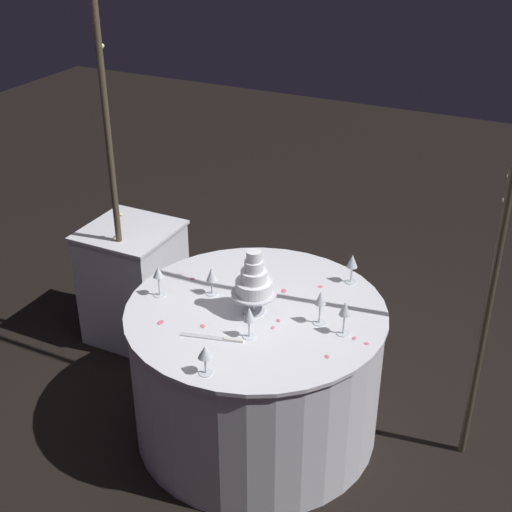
{
  "coord_description": "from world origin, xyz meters",
  "views": [
    {
      "loc": [
        1.28,
        -2.61,
        2.63
      ],
      "look_at": [
        0.0,
        0.0,
        1.04
      ],
      "focal_mm": 49.57,
      "sensor_mm": 36.0,
      "label": 1
    }
  ],
  "objects_px": {
    "main_table": "(256,370)",
    "cake_knife": "(216,338)",
    "decorative_arch": "(284,128)",
    "wine_glass_2": "(352,262)",
    "side_table": "(134,283)",
    "wine_glass_0": "(158,275)",
    "wine_glass_3": "(249,316)",
    "wine_glass_5": "(205,354)",
    "wine_glass_6": "(345,310)",
    "wine_glass_1": "(212,276)",
    "wine_glass_4": "(320,300)",
    "tiered_cake": "(254,282)"
  },
  "relations": [
    {
      "from": "main_table",
      "to": "side_table",
      "type": "xyz_separation_m",
      "value": [
        -1.07,
        0.45,
        0.0
      ]
    },
    {
      "from": "wine_glass_1",
      "to": "wine_glass_5",
      "type": "distance_m",
      "value": 0.64
    },
    {
      "from": "wine_glass_1",
      "to": "wine_glass_3",
      "type": "height_order",
      "value": "wine_glass_3"
    },
    {
      "from": "main_table",
      "to": "cake_knife",
      "type": "xyz_separation_m",
      "value": [
        -0.05,
        -0.3,
        0.38
      ]
    },
    {
      "from": "decorative_arch",
      "to": "wine_glass_2",
      "type": "xyz_separation_m",
      "value": [
        0.33,
        0.15,
        -0.71
      ]
    },
    {
      "from": "wine_glass_6",
      "to": "decorative_arch",
      "type": "bearing_deg",
      "value": 145.35
    },
    {
      "from": "wine_glass_3",
      "to": "wine_glass_4",
      "type": "bearing_deg",
      "value": 44.99
    },
    {
      "from": "main_table",
      "to": "wine_glass_2",
      "type": "distance_m",
      "value": 0.74
    },
    {
      "from": "decorative_arch",
      "to": "wine_glass_0",
      "type": "distance_m",
      "value": 0.95
    },
    {
      "from": "decorative_arch",
      "to": "wine_glass_4",
      "type": "height_order",
      "value": "decorative_arch"
    },
    {
      "from": "tiered_cake",
      "to": "wine_glass_1",
      "type": "relative_size",
      "value": 2.19
    },
    {
      "from": "decorative_arch",
      "to": "wine_glass_2",
      "type": "relative_size",
      "value": 15.09
    },
    {
      "from": "side_table",
      "to": "tiered_cake",
      "type": "xyz_separation_m",
      "value": [
        1.07,
        -0.48,
        0.54
      ]
    },
    {
      "from": "wine_glass_5",
      "to": "wine_glass_6",
      "type": "relative_size",
      "value": 0.8
    },
    {
      "from": "wine_glass_4",
      "to": "wine_glass_2",
      "type": "bearing_deg",
      "value": 88.97
    },
    {
      "from": "wine_glass_3",
      "to": "wine_glass_5",
      "type": "xyz_separation_m",
      "value": [
        -0.05,
        -0.32,
        -0.01
      ]
    },
    {
      "from": "wine_glass_0",
      "to": "main_table",
      "type": "bearing_deg",
      "value": 11.41
    },
    {
      "from": "tiered_cake",
      "to": "wine_glass_1",
      "type": "xyz_separation_m",
      "value": [
        -0.26,
        0.05,
        -0.06
      ]
    },
    {
      "from": "wine_glass_4",
      "to": "wine_glass_3",
      "type": "bearing_deg",
      "value": -135.01
    },
    {
      "from": "side_table",
      "to": "wine_glass_0",
      "type": "distance_m",
      "value": 0.94
    },
    {
      "from": "main_table",
      "to": "tiered_cake",
      "type": "xyz_separation_m",
      "value": [
        0.0,
        -0.02,
        0.54
      ]
    },
    {
      "from": "tiered_cake",
      "to": "wine_glass_4",
      "type": "height_order",
      "value": "tiered_cake"
    },
    {
      "from": "wine_glass_0",
      "to": "wine_glass_1",
      "type": "xyz_separation_m",
      "value": [
        0.23,
        0.13,
        -0.01
      ]
    },
    {
      "from": "side_table",
      "to": "wine_glass_2",
      "type": "height_order",
      "value": "wine_glass_2"
    },
    {
      "from": "wine_glass_4",
      "to": "wine_glass_5",
      "type": "xyz_separation_m",
      "value": [
        -0.29,
        -0.57,
        -0.02
      ]
    },
    {
      "from": "cake_knife",
      "to": "wine_glass_4",
      "type": "bearing_deg",
      "value": 41.05
    },
    {
      "from": "side_table",
      "to": "wine_glass_5",
      "type": "height_order",
      "value": "wine_glass_5"
    },
    {
      "from": "side_table",
      "to": "wine_glass_6",
      "type": "relative_size",
      "value": 4.28
    },
    {
      "from": "cake_knife",
      "to": "wine_glass_1",
      "type": "bearing_deg",
      "value": 121.75
    },
    {
      "from": "wine_glass_6",
      "to": "wine_glass_3",
      "type": "bearing_deg",
      "value": -150.67
    },
    {
      "from": "wine_glass_4",
      "to": "cake_knife",
      "type": "distance_m",
      "value": 0.52
    },
    {
      "from": "wine_glass_3",
      "to": "cake_knife",
      "type": "height_order",
      "value": "wine_glass_3"
    },
    {
      "from": "main_table",
      "to": "wine_glass_3",
      "type": "distance_m",
      "value": 0.54
    },
    {
      "from": "wine_glass_3",
      "to": "cake_knife",
      "type": "distance_m",
      "value": 0.19
    },
    {
      "from": "wine_glass_5",
      "to": "wine_glass_6",
      "type": "xyz_separation_m",
      "value": [
        0.43,
        0.53,
        0.02
      ]
    },
    {
      "from": "wine_glass_5",
      "to": "cake_knife",
      "type": "distance_m",
      "value": 0.27
    },
    {
      "from": "wine_glass_6",
      "to": "wine_glass_5",
      "type": "bearing_deg",
      "value": -128.49
    },
    {
      "from": "tiered_cake",
      "to": "wine_glass_6",
      "type": "bearing_deg",
      "value": 1.55
    },
    {
      "from": "decorative_arch",
      "to": "wine_glass_2",
      "type": "bearing_deg",
      "value": 23.81
    },
    {
      "from": "main_table",
      "to": "wine_glass_0",
      "type": "xyz_separation_m",
      "value": [
        -0.49,
        -0.1,
        0.49
      ]
    },
    {
      "from": "wine_glass_0",
      "to": "cake_knife",
      "type": "relative_size",
      "value": 0.56
    },
    {
      "from": "main_table",
      "to": "side_table",
      "type": "height_order",
      "value": "same"
    },
    {
      "from": "main_table",
      "to": "wine_glass_0",
      "type": "relative_size",
      "value": 7.92
    },
    {
      "from": "wine_glass_1",
      "to": "cake_knife",
      "type": "bearing_deg",
      "value": -58.25
    },
    {
      "from": "wine_glass_4",
      "to": "wine_glass_5",
      "type": "height_order",
      "value": "wine_glass_4"
    },
    {
      "from": "decorative_arch",
      "to": "wine_glass_6",
      "type": "bearing_deg",
      "value": -34.65
    },
    {
      "from": "wine_glass_0",
      "to": "wine_glass_1",
      "type": "height_order",
      "value": "wine_glass_0"
    },
    {
      "from": "main_table",
      "to": "side_table",
      "type": "relative_size",
      "value": 1.72
    },
    {
      "from": "cake_knife",
      "to": "wine_glass_5",
      "type": "bearing_deg",
      "value": -70.7
    },
    {
      "from": "tiered_cake",
      "to": "wine_glass_0",
      "type": "distance_m",
      "value": 0.5
    }
  ]
}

